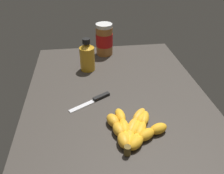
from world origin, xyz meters
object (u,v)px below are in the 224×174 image
Objects in this scene: honey_bottle at (87,56)px; butter_knife at (94,100)px; banana_bunch at (133,130)px; peanut_butter_jar at (104,40)px.

honey_bottle reaches higher than butter_knife.
butter_knife is (-24.96, -1.07, -6.26)cm from honey_bottle.
banana_bunch is 1.31× the size of honey_bottle.
honey_bottle is (43.22, 12.14, 5.13)cm from banana_bunch.
peanut_butter_jar is 1.01× the size of butter_knife.
banana_bunch is 1.24× the size of butter_knife.
butter_knife is (-40.49, 8.29, -7.44)cm from peanut_butter_jar.
peanut_butter_jar is 18.18cm from honey_bottle.
banana_bunch is at bearing -164.31° from honey_bottle.
peanut_butter_jar is 1.07× the size of honey_bottle.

